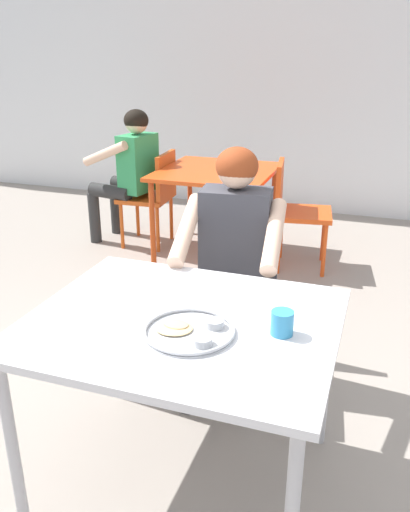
% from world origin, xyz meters
% --- Properties ---
extents(ground_plane, '(12.00, 12.00, 0.05)m').
position_xyz_m(ground_plane, '(0.00, 0.00, -0.03)').
color(ground_plane, gray).
extents(back_wall, '(12.00, 0.12, 3.40)m').
position_xyz_m(back_wall, '(0.00, 4.00, 1.70)').
color(back_wall, white).
rests_on(back_wall, ground).
extents(table_foreground, '(1.10, 0.91, 0.73)m').
position_xyz_m(table_foreground, '(0.10, -0.05, 0.66)').
color(table_foreground, silver).
rests_on(table_foreground, ground).
extents(thali_tray, '(0.32, 0.32, 0.03)m').
position_xyz_m(thali_tray, '(0.16, -0.14, 0.74)').
color(thali_tray, '#B7BABF').
rests_on(thali_tray, table_foreground).
extents(drinking_cup, '(0.08, 0.08, 0.09)m').
position_xyz_m(drinking_cup, '(0.46, -0.04, 0.78)').
color(drinking_cup, '#338CBF').
rests_on(drinking_cup, table_foreground).
extents(chair_foreground, '(0.45, 0.44, 0.82)m').
position_xyz_m(chair_foreground, '(0.04, 0.91, 0.48)').
color(chair_foreground, '#3F3F44').
rests_on(chair_foreground, ground).
extents(diner_foreground, '(0.54, 0.58, 1.21)m').
position_xyz_m(diner_foreground, '(0.06, 0.70, 0.72)').
color(diner_foreground, '#3B3B3B').
rests_on(diner_foreground, ground).
extents(table_background_red, '(0.90, 0.95, 0.72)m').
position_xyz_m(table_background_red, '(-0.57, 2.40, 0.65)').
color(table_background_red, '#E04C19').
rests_on(table_background_red, ground).
extents(chair_red_left, '(0.44, 0.46, 0.82)m').
position_xyz_m(chair_red_left, '(-1.15, 2.45, 0.48)').
color(chair_red_left, '#CB521A').
rests_on(chair_red_left, ground).
extents(chair_red_right, '(0.48, 0.48, 0.84)m').
position_xyz_m(chair_red_right, '(0.08, 2.34, 0.50)').
color(chair_red_right, '#E24B19').
rests_on(chair_red_right, ground).
extents(patron_background, '(0.60, 0.56, 1.18)m').
position_xyz_m(patron_background, '(-1.36, 2.42, 0.71)').
color(patron_background, '#2B2B2B').
rests_on(patron_background, ground).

